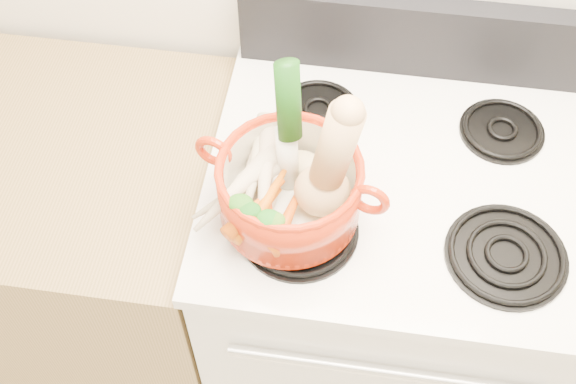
# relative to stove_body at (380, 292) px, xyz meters

# --- Properties ---
(stove_body) EXTENTS (0.76, 0.65, 0.92)m
(stove_body) POSITION_rel_stove_body_xyz_m (0.00, 0.00, 0.00)
(stove_body) COLOR white
(stove_body) RESTS_ON floor
(cooktop) EXTENTS (0.78, 0.67, 0.03)m
(cooktop) POSITION_rel_stove_body_xyz_m (0.00, 0.00, 0.47)
(cooktop) COLOR white
(cooktop) RESTS_ON stove_body
(control_backsplash) EXTENTS (0.76, 0.05, 0.18)m
(control_backsplash) POSITION_rel_stove_body_xyz_m (0.00, 0.30, 0.58)
(control_backsplash) COLOR black
(control_backsplash) RESTS_ON cooktop
(oven_handle) EXTENTS (0.60, 0.02, 0.02)m
(oven_handle) POSITION_rel_stove_body_xyz_m (0.00, -0.34, 0.32)
(oven_handle) COLOR silver
(oven_handle) RESTS_ON stove_body
(burner_front_left) EXTENTS (0.22, 0.22, 0.02)m
(burner_front_left) POSITION_rel_stove_body_xyz_m (-0.19, -0.16, 0.50)
(burner_front_left) COLOR black
(burner_front_left) RESTS_ON cooktop
(burner_front_right) EXTENTS (0.22, 0.22, 0.02)m
(burner_front_right) POSITION_rel_stove_body_xyz_m (0.19, -0.16, 0.50)
(burner_front_right) COLOR black
(burner_front_right) RESTS_ON cooktop
(burner_back_left) EXTENTS (0.17, 0.17, 0.02)m
(burner_back_left) POSITION_rel_stove_body_xyz_m (-0.19, 0.14, 0.50)
(burner_back_left) COLOR black
(burner_back_left) RESTS_ON cooktop
(burner_back_right) EXTENTS (0.17, 0.17, 0.02)m
(burner_back_right) POSITION_rel_stove_body_xyz_m (0.19, 0.14, 0.50)
(burner_back_right) COLOR black
(burner_back_right) RESTS_ON cooktop
(dutch_oven) EXTENTS (0.31, 0.31, 0.13)m
(dutch_oven) POSITION_rel_stove_body_xyz_m (-0.21, -0.13, 0.57)
(dutch_oven) COLOR #A9240A
(dutch_oven) RESTS_ON burner_front_left
(pot_handle_left) EXTENTS (0.07, 0.03, 0.07)m
(pot_handle_left) POSITION_rel_stove_body_xyz_m (-0.36, -0.09, 0.62)
(pot_handle_left) COLOR #A9240A
(pot_handle_left) RESTS_ON dutch_oven
(pot_handle_right) EXTENTS (0.07, 0.03, 0.07)m
(pot_handle_right) POSITION_rel_stove_body_xyz_m (-0.07, -0.16, 0.62)
(pot_handle_right) COLOR #A9240A
(pot_handle_right) RESTS_ON dutch_oven
(squash) EXTENTS (0.16, 0.12, 0.27)m
(squash) POSITION_rel_stove_body_xyz_m (-0.15, -0.12, 0.66)
(squash) COLOR tan
(squash) RESTS_ON dutch_oven
(leek) EXTENTS (0.08, 0.10, 0.29)m
(leek) POSITION_rel_stove_body_xyz_m (-0.22, -0.07, 0.68)
(leek) COLOR silver
(leek) RESTS_ON dutch_oven
(ginger) EXTENTS (0.09, 0.08, 0.04)m
(ginger) POSITION_rel_stove_body_xyz_m (-0.19, -0.05, 0.56)
(ginger) COLOR tan
(ginger) RESTS_ON dutch_oven
(parsnip_0) EXTENTS (0.08, 0.23, 0.06)m
(parsnip_0) POSITION_rel_stove_body_xyz_m (-0.29, -0.08, 0.56)
(parsnip_0) COLOR beige
(parsnip_0) RESTS_ON dutch_oven
(parsnip_1) EXTENTS (0.17, 0.15, 0.06)m
(parsnip_1) POSITION_rel_stove_body_xyz_m (-0.31, -0.14, 0.57)
(parsnip_1) COLOR beige
(parsnip_1) RESTS_ON dutch_oven
(parsnip_2) EXTENTS (0.06, 0.21, 0.06)m
(parsnip_2) POSITION_rel_stove_body_xyz_m (-0.24, -0.08, 0.57)
(parsnip_2) COLOR beige
(parsnip_2) RESTS_ON dutch_oven
(parsnip_3) EXTENTS (0.15, 0.20, 0.06)m
(parsnip_3) POSITION_rel_stove_body_xyz_m (-0.31, -0.15, 0.58)
(parsnip_3) COLOR beige
(parsnip_3) RESTS_ON dutch_oven
(parsnip_4) EXTENTS (0.05, 0.22, 0.06)m
(parsnip_4) POSITION_rel_stove_body_xyz_m (-0.28, -0.09, 0.58)
(parsnip_4) COLOR beige
(parsnip_4) RESTS_ON dutch_oven
(parsnip_5) EXTENTS (0.06, 0.24, 0.06)m
(parsnip_5) POSITION_rel_stove_body_xyz_m (-0.26, -0.11, 0.59)
(parsnip_5) COLOR beige
(parsnip_5) RESTS_ON dutch_oven
(carrot_0) EXTENTS (0.07, 0.17, 0.05)m
(carrot_0) POSITION_rel_stove_body_xyz_m (-0.25, -0.16, 0.56)
(carrot_0) COLOR #C33D09
(carrot_0) RESTS_ON dutch_oven
(carrot_1) EXTENTS (0.09, 0.13, 0.04)m
(carrot_1) POSITION_rel_stove_body_xyz_m (-0.26, -0.18, 0.56)
(carrot_1) COLOR #C76009
(carrot_1) RESTS_ON dutch_oven
(carrot_2) EXTENTS (0.07, 0.16, 0.04)m
(carrot_2) POSITION_rel_stove_body_xyz_m (-0.21, -0.18, 0.56)
(carrot_2) COLOR #BE5109
(carrot_2) RESTS_ON dutch_oven
(carrot_3) EXTENTS (0.11, 0.14, 0.04)m
(carrot_3) POSITION_rel_stove_body_xyz_m (-0.27, -0.18, 0.57)
(carrot_3) COLOR #BC5409
(carrot_3) RESTS_ON dutch_oven
(carrot_4) EXTENTS (0.08, 0.16, 0.04)m
(carrot_4) POSITION_rel_stove_body_xyz_m (-0.25, -0.16, 0.58)
(carrot_4) COLOR #BC5B09
(carrot_4) RESTS_ON dutch_oven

